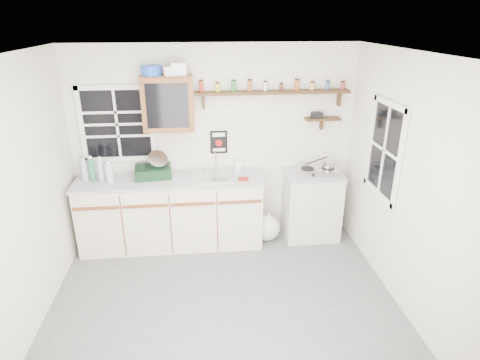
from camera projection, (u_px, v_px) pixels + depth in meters
name	position (u px, v px, depth m)	size (l,w,h in m)	color
room	(223.00, 195.00, 3.70)	(3.64, 3.24, 2.54)	#515154
main_cabinet	(172.00, 211.00, 5.14)	(2.31, 0.63, 0.92)	beige
right_cabinet	(311.00, 204.00, 5.34)	(0.73, 0.57, 0.91)	beige
sink	(213.00, 176.00, 5.02)	(0.52, 0.44, 0.29)	#AEADB2
upper_cabinet	(168.00, 103.00, 4.76)	(0.60, 0.32, 0.65)	brown
upper_cabinet_clutter	(162.00, 70.00, 4.61)	(0.53, 0.24, 0.14)	#1A43AD
spice_shelf	(272.00, 91.00, 4.90)	(1.91, 0.18, 0.35)	black
secondary_shelf	(321.00, 118.00, 5.11)	(0.45, 0.16, 0.24)	black
warning_sign	(219.00, 142.00, 5.16)	(0.22, 0.02, 0.30)	black
window_back	(117.00, 124.00, 4.93)	(0.93, 0.03, 0.98)	black
window_right	(385.00, 150.00, 4.30)	(0.03, 0.78, 1.08)	black
water_bottles	(97.00, 171.00, 4.84)	(0.40, 0.18, 0.32)	#A2B2BE
dish_rack	(154.00, 169.00, 4.98)	(0.47, 0.37, 0.33)	black
soap_bottle	(238.00, 164.00, 5.20)	(0.08, 0.08, 0.18)	silver
rag	(243.00, 179.00, 4.93)	(0.12, 0.10, 0.02)	maroon
hotplate	(318.00, 171.00, 5.14)	(0.57, 0.35, 0.08)	#AEADB2
saucepan	(328.00, 164.00, 5.13)	(0.34, 0.20, 0.15)	#AEADB2
trash_bag	(267.00, 228.00, 5.31)	(0.38, 0.34, 0.43)	silver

